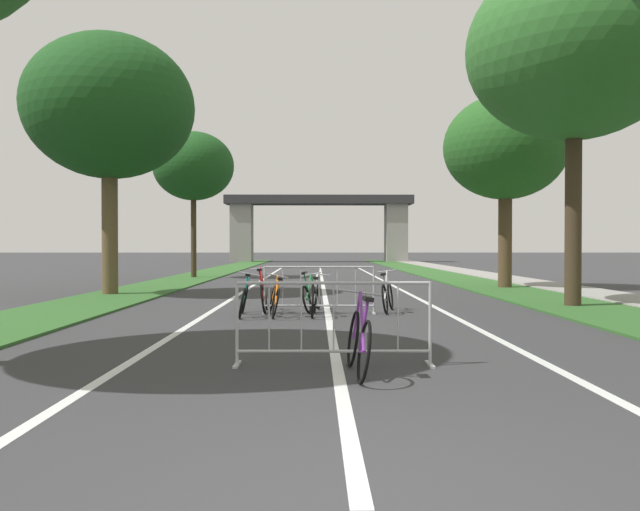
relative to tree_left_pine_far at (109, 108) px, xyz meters
name	(u,v)px	position (x,y,z in m)	size (l,w,h in m)	color
ground_plane	(362,511)	(6.49, -16.06, -5.66)	(300.00, 300.00, 0.00)	#333335
grass_verge_left	(200,276)	(0.46, 12.56, -5.63)	(2.49, 69.96, 0.05)	#2D5B26
grass_verge_right	(443,276)	(12.53, 12.56, -5.63)	(2.49, 69.96, 0.05)	#2D5B26
sidewalk_path_right	(487,275)	(14.75, 12.56, -5.62)	(1.96, 69.96, 0.08)	gray
lane_stripe_center	(323,287)	(6.49, 4.17, -5.66)	(0.14, 40.47, 0.01)	silver
lane_stripe_right_lane	(395,287)	(9.13, 4.17, -5.66)	(0.14, 40.47, 0.01)	silver
lane_stripe_left_lane	(251,287)	(3.86, 4.17, -5.66)	(0.14, 40.47, 0.01)	silver
overpass_bridge	(319,218)	(6.49, 41.75, -1.50)	(17.59, 3.14, 6.24)	#2D2D30
tree_left_pine_far	(109,108)	(0.00, 0.00, 0.00)	(5.08, 5.08, 7.85)	brown
tree_left_oak_mid	(193,166)	(0.53, 10.60, -0.47)	(3.75, 3.75, 6.81)	#3D2D1E
tree_right_maple_mid	(574,50)	(12.47, -3.95, 0.58)	(5.16, 5.16, 8.45)	#3D2D1E
tree_right_cypress_far	(505,148)	(12.87, 3.10, -0.73)	(4.31, 4.31, 6.79)	#4C3823
crowd_barrier_nearest	(334,324)	(6.45, -11.63, -5.14)	(2.46, 0.45, 1.05)	#ADADB2
crowd_barrier_second	(319,290)	(6.30, -5.42, -5.14)	(2.47, 0.48, 1.05)	#ADADB2
bicycle_red_0	(264,295)	(5.05, -5.02, -5.28)	(0.48, 1.67, 1.03)	black
bicycle_teal_1	(244,299)	(4.70, -5.88, -5.30)	(0.47, 1.72, 0.93)	black
bicycle_orange_2	(274,299)	(5.35, -5.93, -5.30)	(0.48, 1.68, 0.90)	black
bicycle_white_3	(315,299)	(6.20, -5.85, -5.29)	(0.55, 1.66, 0.90)	black
bicycle_purple_4	(359,341)	(6.73, -12.21, -5.27)	(0.53, 1.72, 0.97)	black
bicycle_green_5	(311,296)	(6.12, -4.91, -5.31)	(0.52, 1.63, 0.91)	black
bicycle_silver_6	(387,296)	(7.84, -5.05, -5.29)	(0.51, 1.72, 0.95)	black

